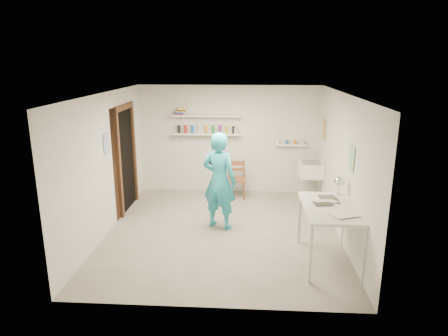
# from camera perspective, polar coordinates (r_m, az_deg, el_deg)

# --- Properties ---
(floor) EXTENTS (4.00, 4.50, 0.02)m
(floor) POSITION_cam_1_polar(r_m,az_deg,el_deg) (7.14, -0.21, -9.09)
(floor) COLOR slate
(floor) RESTS_ON ground
(ceiling) EXTENTS (4.00, 4.50, 0.02)m
(ceiling) POSITION_cam_1_polar(r_m,az_deg,el_deg) (6.52, -0.23, 10.66)
(ceiling) COLOR silver
(ceiling) RESTS_ON wall_back
(wall_back) EXTENTS (4.00, 0.02, 2.40)m
(wall_back) POSITION_cam_1_polar(r_m,az_deg,el_deg) (8.93, 0.76, 4.07)
(wall_back) COLOR silver
(wall_back) RESTS_ON ground
(wall_front) EXTENTS (4.00, 0.02, 2.40)m
(wall_front) POSITION_cam_1_polar(r_m,az_deg,el_deg) (4.59, -2.11, -6.94)
(wall_front) COLOR silver
(wall_front) RESTS_ON ground
(wall_left) EXTENTS (0.02, 4.50, 2.40)m
(wall_left) POSITION_cam_1_polar(r_m,az_deg,el_deg) (7.15, -16.51, 0.59)
(wall_left) COLOR silver
(wall_left) RESTS_ON ground
(wall_right) EXTENTS (0.02, 4.50, 2.40)m
(wall_right) POSITION_cam_1_polar(r_m,az_deg,el_deg) (6.90, 16.69, 0.05)
(wall_right) COLOR silver
(wall_right) RESTS_ON ground
(doorway_recess) EXTENTS (0.02, 0.90, 2.00)m
(doorway_recess) POSITION_cam_1_polar(r_m,az_deg,el_deg) (8.15, -13.81, 1.09)
(doorway_recess) COLOR black
(doorway_recess) RESTS_ON wall_left
(corridor_box) EXTENTS (1.40, 1.50, 2.10)m
(corridor_box) POSITION_cam_1_polar(r_m,az_deg,el_deg) (8.38, -18.47, 1.48)
(corridor_box) COLOR brown
(corridor_box) RESTS_ON ground
(door_lintel) EXTENTS (0.06, 1.05, 0.10)m
(door_lintel) POSITION_cam_1_polar(r_m,az_deg,el_deg) (7.96, -14.15, 8.44)
(door_lintel) COLOR brown
(door_lintel) RESTS_ON wall_left
(door_jamb_near) EXTENTS (0.06, 0.10, 2.00)m
(door_jamb_near) POSITION_cam_1_polar(r_m,az_deg,el_deg) (7.68, -14.75, 0.18)
(door_jamb_near) COLOR brown
(door_jamb_near) RESTS_ON ground
(door_jamb_far) EXTENTS (0.06, 0.10, 2.00)m
(door_jamb_far) POSITION_cam_1_polar(r_m,az_deg,el_deg) (8.61, -12.71, 1.91)
(door_jamb_far) COLOR brown
(door_jamb_far) RESTS_ON ground
(shelf_lower) EXTENTS (1.50, 0.22, 0.03)m
(shelf_lower) POSITION_cam_1_polar(r_m,az_deg,el_deg) (8.81, -2.54, 4.90)
(shelf_lower) COLOR white
(shelf_lower) RESTS_ON wall_back
(shelf_upper) EXTENTS (1.50, 0.22, 0.03)m
(shelf_upper) POSITION_cam_1_polar(r_m,az_deg,el_deg) (8.75, -2.58, 7.48)
(shelf_upper) COLOR white
(shelf_upper) RESTS_ON wall_back
(ledge_shelf) EXTENTS (0.70, 0.14, 0.03)m
(ledge_shelf) POSITION_cam_1_polar(r_m,az_deg,el_deg) (8.89, 9.46, 3.29)
(ledge_shelf) COLOR white
(ledge_shelf) RESTS_ON wall_back
(poster_left) EXTENTS (0.01, 0.28, 0.36)m
(poster_left) POSITION_cam_1_polar(r_m,az_deg,el_deg) (7.11, -16.42, 3.42)
(poster_left) COLOR #334C7F
(poster_left) RESTS_ON wall_left
(poster_right_a) EXTENTS (0.01, 0.34, 0.42)m
(poster_right_a) POSITION_cam_1_polar(r_m,az_deg,el_deg) (8.54, 14.10, 5.49)
(poster_right_a) COLOR #995933
(poster_right_a) RESTS_ON wall_right
(poster_right_b) EXTENTS (0.01, 0.30, 0.38)m
(poster_right_b) POSITION_cam_1_polar(r_m,az_deg,el_deg) (6.30, 17.78, 1.38)
(poster_right_b) COLOR #3F724C
(poster_right_b) RESTS_ON wall_right
(belfast_sink) EXTENTS (0.48, 0.60, 0.30)m
(belfast_sink) POSITION_cam_1_polar(r_m,az_deg,el_deg) (8.59, 12.30, -0.17)
(belfast_sink) COLOR white
(belfast_sink) RESTS_ON wall_right
(man) EXTENTS (0.75, 0.63, 1.74)m
(man) POSITION_cam_1_polar(r_m,az_deg,el_deg) (7.02, -0.66, -1.84)
(man) COLOR #24A0B4
(man) RESTS_ON ground
(wall_clock) EXTENTS (0.30, 0.15, 0.31)m
(wall_clock) POSITION_cam_1_polar(r_m,az_deg,el_deg) (7.14, -1.22, 0.88)
(wall_clock) COLOR beige
(wall_clock) RESTS_ON man
(wooden_chair) EXTENTS (0.40, 0.39, 0.84)m
(wooden_chair) POSITION_cam_1_polar(r_m,az_deg,el_deg) (8.66, 1.76, -1.62)
(wooden_chair) COLOR brown
(wooden_chair) RESTS_ON ground
(work_table) EXTENTS (0.79, 1.32, 0.88)m
(work_table) POSITION_cam_1_polar(r_m,az_deg,el_deg) (6.16, 14.76, -9.16)
(work_table) COLOR silver
(work_table) RESTS_ON ground
(desk_lamp) EXTENTS (0.16, 0.16, 0.16)m
(desk_lamp) POSITION_cam_1_polar(r_m,az_deg,el_deg) (6.46, 16.18, -1.87)
(desk_lamp) COLOR silver
(desk_lamp) RESTS_ON work_table
(spray_cans) EXTENTS (1.31, 0.06, 0.17)m
(spray_cans) POSITION_cam_1_polar(r_m,az_deg,el_deg) (8.79, -2.55, 5.54)
(spray_cans) COLOR black
(spray_cans) RESTS_ON shelf_lower
(book_stack) EXTENTS (0.26, 0.14, 0.14)m
(book_stack) POSITION_cam_1_polar(r_m,az_deg,el_deg) (8.81, -6.24, 8.02)
(book_stack) COLOR red
(book_stack) RESTS_ON shelf_upper
(ledge_pots) EXTENTS (0.48, 0.07, 0.09)m
(ledge_pots) POSITION_cam_1_polar(r_m,az_deg,el_deg) (8.88, 9.48, 3.67)
(ledge_pots) COLOR silver
(ledge_pots) RESTS_ON ledge_shelf
(papers) EXTENTS (0.30, 0.22, 0.03)m
(papers) POSITION_cam_1_polar(r_m,az_deg,el_deg) (5.99, 15.05, -5.21)
(papers) COLOR silver
(papers) RESTS_ON work_table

